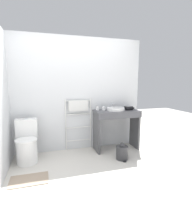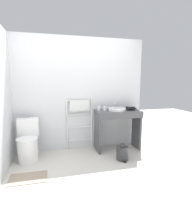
{
  "view_description": "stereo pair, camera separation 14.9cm",
  "coord_description": "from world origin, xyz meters",
  "px_view_note": "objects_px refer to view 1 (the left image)",
  "views": [
    {
      "loc": [
        -0.68,
        -2.27,
        1.45
      ],
      "look_at": [
        0.22,
        0.71,
        0.92
      ],
      "focal_mm": 28.0,
      "sensor_mm": 36.0,
      "label": 1
    },
    {
      "loc": [
        -0.54,
        -2.31,
        1.45
      ],
      "look_at": [
        0.22,
        0.71,
        0.92
      ],
      "focal_mm": 28.0,
      "sensor_mm": 36.0,
      "label": 2
    }
  ],
  "objects_px": {
    "sink_basin": "(116,109)",
    "cup_near_wall": "(98,108)",
    "toilet": "(27,144)",
    "cup_near_edge": "(104,108)",
    "towel_radiator": "(78,113)",
    "hair_dryer": "(130,108)",
    "trash_bin": "(122,152)"
  },
  "relations": [
    {
      "from": "sink_basin",
      "to": "cup_near_wall",
      "type": "height_order",
      "value": "cup_near_wall"
    },
    {
      "from": "toilet",
      "to": "cup_near_edge",
      "type": "xyz_separation_m",
      "value": [
        1.55,
        0.19,
        0.57
      ]
    },
    {
      "from": "towel_radiator",
      "to": "hair_dryer",
      "type": "relative_size",
      "value": 5.23
    },
    {
      "from": "toilet",
      "to": "sink_basin",
      "type": "relative_size",
      "value": 2.11
    },
    {
      "from": "sink_basin",
      "to": "cup_near_wall",
      "type": "relative_size",
      "value": 4.17
    },
    {
      "from": "toilet",
      "to": "hair_dryer",
      "type": "relative_size",
      "value": 3.68
    },
    {
      "from": "cup_near_wall",
      "to": "cup_near_edge",
      "type": "bearing_deg",
      "value": -23.75
    },
    {
      "from": "cup_near_edge",
      "to": "hair_dryer",
      "type": "xyz_separation_m",
      "value": [
        0.55,
        -0.12,
        -0.0
      ]
    },
    {
      "from": "hair_dryer",
      "to": "trash_bin",
      "type": "bearing_deg",
      "value": -128.29
    },
    {
      "from": "towel_radiator",
      "to": "trash_bin",
      "type": "height_order",
      "value": "towel_radiator"
    },
    {
      "from": "toilet",
      "to": "hair_dryer",
      "type": "height_order",
      "value": "hair_dryer"
    },
    {
      "from": "toilet",
      "to": "towel_radiator",
      "type": "distance_m",
      "value": 1.18
    },
    {
      "from": "toilet",
      "to": "cup_near_wall",
      "type": "xyz_separation_m",
      "value": [
        1.43,
        0.24,
        0.58
      ]
    },
    {
      "from": "hair_dryer",
      "to": "trash_bin",
      "type": "relative_size",
      "value": 0.65
    },
    {
      "from": "hair_dryer",
      "to": "toilet",
      "type": "bearing_deg",
      "value": -178.16
    },
    {
      "from": "towel_radiator",
      "to": "cup_near_edge",
      "type": "height_order",
      "value": "towel_radiator"
    },
    {
      "from": "toilet",
      "to": "trash_bin",
      "type": "relative_size",
      "value": 2.38
    },
    {
      "from": "hair_dryer",
      "to": "towel_radiator",
      "type": "bearing_deg",
      "value": 166.81
    },
    {
      "from": "sink_basin",
      "to": "hair_dryer",
      "type": "bearing_deg",
      "value": -3.58
    },
    {
      "from": "trash_bin",
      "to": "cup_near_wall",
      "type": "bearing_deg",
      "value": 113.31
    },
    {
      "from": "cup_near_wall",
      "to": "trash_bin",
      "type": "relative_size",
      "value": 0.27
    },
    {
      "from": "towel_radiator",
      "to": "sink_basin",
      "type": "relative_size",
      "value": 3.0
    },
    {
      "from": "towel_radiator",
      "to": "hair_dryer",
      "type": "distance_m",
      "value": 1.1
    },
    {
      "from": "cup_near_edge",
      "to": "hair_dryer",
      "type": "height_order",
      "value": "cup_near_edge"
    },
    {
      "from": "toilet",
      "to": "trash_bin",
      "type": "bearing_deg",
      "value": -13.7
    },
    {
      "from": "hair_dryer",
      "to": "cup_near_wall",
      "type": "bearing_deg",
      "value": 165.63
    },
    {
      "from": "towel_radiator",
      "to": "cup_near_wall",
      "type": "xyz_separation_m",
      "value": [
        0.4,
        -0.08,
        0.09
      ]
    },
    {
      "from": "hair_dryer",
      "to": "cup_near_edge",
      "type": "bearing_deg",
      "value": 167.8
    },
    {
      "from": "trash_bin",
      "to": "towel_radiator",
      "type": "bearing_deg",
      "value": 133.03
    },
    {
      "from": "cup_near_edge",
      "to": "hair_dryer",
      "type": "relative_size",
      "value": 0.38
    },
    {
      "from": "towel_radiator",
      "to": "hair_dryer",
      "type": "xyz_separation_m",
      "value": [
        1.07,
        -0.25,
        0.08
      ]
    },
    {
      "from": "cup_near_edge",
      "to": "hair_dryer",
      "type": "bearing_deg",
      "value": -12.2
    }
  ]
}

